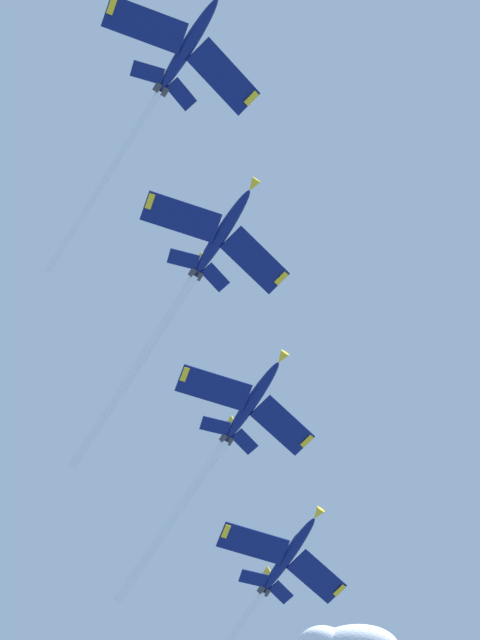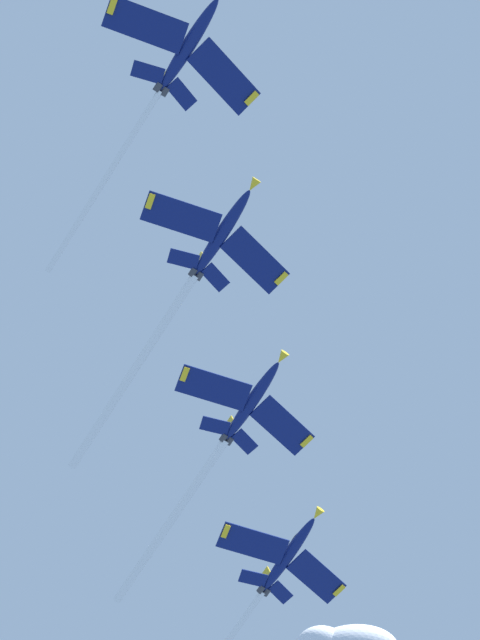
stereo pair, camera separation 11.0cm
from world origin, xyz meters
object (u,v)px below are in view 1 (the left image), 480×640
jet_second (185,291)px  jet_fourth (266,586)px  jet_lead (170,75)px  jet_third (219,450)px

jet_second → jet_fourth: 42.52m
jet_lead → jet_second: (4.94, -24.21, -6.85)m
jet_third → jet_fourth: size_ratio=1.04×
jet_lead → jet_fourth: (5.25, -65.33, -17.66)m
jet_lead → jet_fourth: bearing=-85.4°
jet_lead → jet_third: 47.27m
jet_second → jet_fourth: jet_second is taller
jet_third → jet_fourth: 20.86m
jet_lead → jet_third: size_ratio=0.95×
jet_second → jet_fourth: bearing=-89.6°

